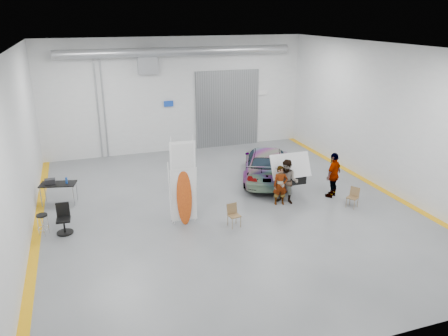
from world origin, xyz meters
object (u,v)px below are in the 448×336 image
object	(u,v)px
person_b	(287,182)
work_table	(56,184)
person_c	(333,175)
sedan_car	(267,163)
office_chair	(64,220)
surfboard_display	(184,189)
folding_chair_far	(352,201)
folding_chair_near	(234,220)
person_a	(280,185)
shop_stool	(43,225)

from	to	relation	value
person_b	work_table	world-z (taller)	person_b
person_c	work_table	bearing A→B (deg)	-47.92
sedan_car	office_chair	distance (m)	9.05
surfboard_display	person_c	bearing A→B (deg)	7.12
folding_chair_far	work_table	size ratio (longest dim) A/B	0.54
person_c	folding_chair_near	size ratio (longest dim) A/B	2.30
person_a	folding_chair_far	bearing A→B (deg)	-12.21
person_a	person_c	size ratio (longest dim) A/B	0.84
folding_chair_far	office_chair	xyz separation A→B (m)	(-10.52, 1.39, 0.21)
surfboard_display	folding_chair_far	distance (m)	6.57
person_b	shop_stool	distance (m)	8.98
person_c	work_table	world-z (taller)	person_c
surfboard_display	sedan_car	bearing A→B (deg)	38.13
folding_chair_near	office_chair	distance (m)	5.83
person_b	shop_stool	xyz separation A→B (m)	(-8.96, 0.28, -0.52)
person_b	folding_chair_near	distance (m)	2.98
person_a	person_b	distance (m)	0.31
surfboard_display	work_table	bearing A→B (deg)	146.07
sedan_car	person_b	world-z (taller)	person_b
person_c	office_chair	distance (m)	10.38
person_c	folding_chair_far	size ratio (longest dim) A/B	2.38
shop_stool	work_table	xyz separation A→B (m)	(0.41, 2.57, 0.47)
person_c	work_table	xyz separation A→B (m)	(-10.63, 2.85, -0.10)
shop_stool	office_chair	xyz separation A→B (m)	(0.66, -0.07, 0.08)
person_c	folding_chair_near	world-z (taller)	person_c
office_chair	surfboard_display	bearing A→B (deg)	-5.89
sedan_car	surfboard_display	size ratio (longest dim) A/B	1.53
person_b	surfboard_display	xyz separation A→B (m)	(-4.22, -0.43, 0.41)
person_c	surfboard_display	xyz separation A→B (m)	(-6.29, -0.43, 0.37)
surfboard_display	office_chair	world-z (taller)	surfboard_display
person_a	surfboard_display	distance (m)	3.99
person_b	folding_chair_far	world-z (taller)	person_b
folding_chair_near	office_chair	xyz separation A→B (m)	(-5.65, 1.42, 0.20)
sedan_car	shop_stool	distance (m)	9.67
person_a	work_table	bearing A→B (deg)	173.87
work_table	person_b	bearing A→B (deg)	-18.42
folding_chair_near	work_table	distance (m)	7.20
person_a	office_chair	xyz separation A→B (m)	(-8.01, 0.21, -0.33)
sedan_car	office_chair	bearing A→B (deg)	40.43
person_c	office_chair	xyz separation A→B (m)	(-10.37, 0.21, -0.48)
folding_chair_far	person_a	bearing A→B (deg)	-146.74
person_a	person_b	world-z (taller)	person_b
sedan_car	shop_stool	xyz separation A→B (m)	(-9.34, -2.50, -0.34)
person_b	folding_chair_near	world-z (taller)	person_b
person_b	folding_chair_far	size ratio (longest dim) A/B	2.27
folding_chair_far	person_b	bearing A→B (deg)	-149.59
surfboard_display	folding_chair_far	xyz separation A→B (m)	(6.44, -0.74, -1.06)
work_table	shop_stool	bearing A→B (deg)	-98.96
person_a	shop_stool	world-z (taller)	person_a
sedan_car	office_chair	size ratio (longest dim) A/B	4.75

